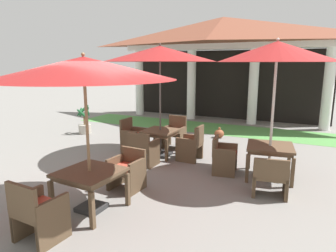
{
  "coord_description": "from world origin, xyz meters",
  "views": [
    {
      "loc": [
        3.61,
        -4.44,
        2.47
      ],
      "look_at": [
        0.38,
        2.18,
        0.92
      ],
      "focal_mm": 32.11,
      "sensor_mm": 36.0,
      "label": 1
    }
  ],
  "objects": [
    {
      "name": "patio_umbrella_mid_right",
      "position": [
        0.34,
        -0.74,
        2.38
      ],
      "size": [
        2.91,
        2.91,
        2.63
      ],
      "color": "#2D2D2D",
      "rests_on": "ground"
    },
    {
      "name": "lawn_strip",
      "position": [
        0.0,
        6.53,
        0.0
      ],
      "size": [
        11.1,
        1.99,
        0.01
      ],
      "primitive_type": "cube",
      "color": "#519347",
      "rests_on": "ground"
    },
    {
      "name": "patio_chair_mid_left_west",
      "position": [
        1.87,
        2.01,
        0.4
      ],
      "size": [
        0.6,
        0.68,
        0.82
      ],
      "rotation": [
        0.0,
        0.0,
        -1.42
      ],
      "color": "brown",
      "rests_on": "ground"
    },
    {
      "name": "background_pavilion",
      "position": [
        -0.0,
        8.2,
        3.4
      ],
      "size": [
        9.3,
        3.06,
        4.32
      ],
      "color": "white",
      "rests_on": "ground"
    },
    {
      "name": "patio_chair_near_foreground_south",
      "position": [
        -0.04,
        1.65,
        0.41
      ],
      "size": [
        0.62,
        0.54,
        0.84
      ],
      "rotation": [
        0.0,
        0.0,
        -0.01
      ],
      "color": "brown",
      "rests_on": "ground"
    },
    {
      "name": "potted_palm_left_edge",
      "position": [
        -3.67,
        3.69,
        0.33
      ],
      "size": [
        0.6,
        0.61,
        1.04
      ],
      "color": "#B2AD9E",
      "rests_on": "ground"
    },
    {
      "name": "patio_table_mid_left",
      "position": [
        2.85,
        2.16,
        0.63
      ],
      "size": [
        1.09,
        1.09,
        0.73
      ],
      "rotation": [
        0.0,
        0.0,
        0.15
      ],
      "color": "brown",
      "rests_on": "ground"
    },
    {
      "name": "patio_table_near_foreground",
      "position": [
        -0.03,
        2.55,
        0.61
      ],
      "size": [
        0.86,
        0.86,
        0.71
      ],
      "rotation": [
        0.0,
        0.0,
        -0.01
      ],
      "color": "brown",
      "rests_on": "ground"
    },
    {
      "name": "patio_chair_near_foreground_north",
      "position": [
        -0.02,
        3.44,
        0.42
      ],
      "size": [
        0.59,
        0.55,
        0.93
      ],
      "rotation": [
        0.0,
        0.0,
        -3.16
      ],
      "color": "brown",
      "rests_on": "ground"
    },
    {
      "name": "patio_chair_mid_right_south",
      "position": [
        0.28,
        -1.78,
        0.43
      ],
      "size": [
        0.63,
        0.59,
        0.92
      ],
      "rotation": [
        0.0,
        0.0,
        -0.06
      ],
      "color": "brown",
      "rests_on": "ground"
    },
    {
      "name": "patio_chair_near_foreground_east",
      "position": [
        0.87,
        2.53,
        0.4
      ],
      "size": [
        0.57,
        0.56,
        0.91
      ],
      "rotation": [
        0.0,
        0.0,
        1.56
      ],
      "color": "brown",
      "rests_on": "ground"
    },
    {
      "name": "patio_chair_mid_left_south",
      "position": [
        3.0,
        1.18,
        0.39
      ],
      "size": [
        0.7,
        0.61,
        0.78
      ],
      "rotation": [
        0.0,
        0.0,
        0.15
      ],
      "color": "brown",
      "rests_on": "ground"
    },
    {
      "name": "patio_umbrella_near_foreground",
      "position": [
        -0.03,
        2.55,
        2.69
      ],
      "size": [
        2.91,
        2.91,
        2.96
      ],
      "color": "#2D2D2D",
      "rests_on": "ground"
    },
    {
      "name": "terracotta_urn",
      "position": [
        0.84,
        5.17,
        0.15
      ],
      "size": [
        0.32,
        0.32,
        0.36
      ],
      "color": "brown",
      "rests_on": "ground"
    },
    {
      "name": "patio_umbrella_mid_left",
      "position": [
        2.85,
        2.16,
        2.68
      ],
      "size": [
        2.42,
        2.42,
        2.97
      ],
      "color": "#2D2D2D",
      "rests_on": "ground"
    },
    {
      "name": "patio_chair_near_foreground_west",
      "position": [
        -0.93,
        2.56,
        0.42
      ],
      "size": [
        0.56,
        0.59,
        0.93
      ],
      "rotation": [
        0.0,
        0.0,
        -1.59
      ],
      "color": "brown",
      "rests_on": "ground"
    },
    {
      "name": "ground_plane",
      "position": [
        0.0,
        0.0,
        0.0
      ],
      "size": [
        60.0,
        60.0,
        0.0
      ],
      "primitive_type": "plane",
      "color": "gray"
    },
    {
      "name": "patio_chair_mid_right_north",
      "position": [
        0.4,
        0.29,
        0.39
      ],
      "size": [
        0.63,
        0.59,
        0.79
      ],
      "rotation": [
        0.0,
        0.0,
        -3.2
      ],
      "color": "brown",
      "rests_on": "ground"
    },
    {
      "name": "patio_table_mid_right",
      "position": [
        0.34,
        -0.74,
        0.61
      ],
      "size": [
        1.01,
        1.01,
        0.7
      ],
      "rotation": [
        0.0,
        0.0,
        -0.06
      ],
      "color": "brown",
      "rests_on": "ground"
    }
  ]
}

